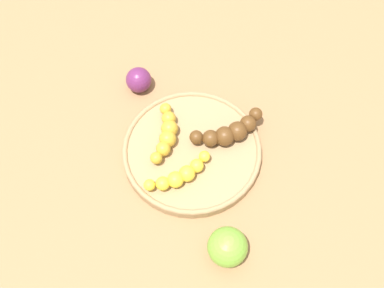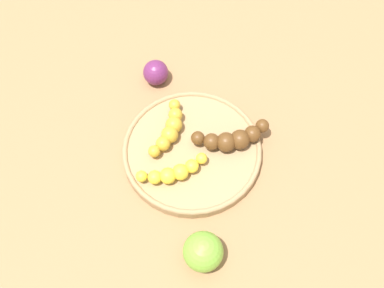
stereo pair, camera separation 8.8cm
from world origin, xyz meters
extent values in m
plane|color=#936D47|center=(0.00, 0.00, 0.00)|extent=(2.40, 2.40, 0.00)
cylinder|color=#A08259|center=(0.00, 0.00, 0.01)|extent=(0.26, 0.26, 0.02)
torus|color=#A08259|center=(0.00, 0.00, 0.02)|extent=(0.26, 0.26, 0.01)
sphere|color=gold|center=(0.07, 0.03, 0.04)|extent=(0.02, 0.02, 0.02)
sphere|color=gold|center=(0.05, 0.01, 0.04)|extent=(0.03, 0.03, 0.03)
sphere|color=gold|center=(0.04, -0.01, 0.04)|extent=(0.03, 0.03, 0.03)
sphere|color=gold|center=(0.04, -0.04, 0.04)|extent=(0.03, 0.03, 0.03)
sphere|color=gold|center=(0.04, -0.06, 0.04)|extent=(0.03, 0.03, 0.03)
sphere|color=gold|center=(0.05, -0.08, 0.04)|extent=(0.02, 0.02, 0.02)
sphere|color=yellow|center=(0.08, 0.08, 0.03)|extent=(0.02, 0.02, 0.02)
sphere|color=yellow|center=(0.05, 0.08, 0.03)|extent=(0.03, 0.03, 0.03)
sphere|color=yellow|center=(0.03, 0.07, 0.03)|extent=(0.03, 0.03, 0.03)
sphere|color=yellow|center=(0.01, 0.06, 0.03)|extent=(0.03, 0.03, 0.03)
sphere|color=yellow|center=(-0.01, 0.04, 0.03)|extent=(0.03, 0.03, 0.03)
sphere|color=yellow|center=(-0.02, 0.02, 0.03)|extent=(0.02, 0.02, 0.02)
sphere|color=#593819|center=(-0.01, -0.01, 0.04)|extent=(0.03, 0.03, 0.03)
sphere|color=#593819|center=(-0.03, -0.01, 0.04)|extent=(0.03, 0.03, 0.03)
sphere|color=#593819|center=(-0.06, -0.02, 0.04)|extent=(0.04, 0.04, 0.04)
sphere|color=#593819|center=(-0.09, -0.03, 0.04)|extent=(0.04, 0.04, 0.04)
sphere|color=#593819|center=(-0.11, -0.04, 0.04)|extent=(0.03, 0.03, 0.03)
sphere|color=#593819|center=(-0.12, -0.06, 0.04)|extent=(0.03, 0.03, 0.03)
sphere|color=#662659|center=(0.10, -0.16, 0.03)|extent=(0.05, 0.05, 0.05)
sphere|color=#72B238|center=(-0.05, 0.19, 0.03)|extent=(0.07, 0.07, 0.07)
camera|label=1|loc=(0.01, 0.43, 0.80)|focal=44.59mm
camera|label=2|loc=(-0.08, 0.42, 0.80)|focal=44.59mm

